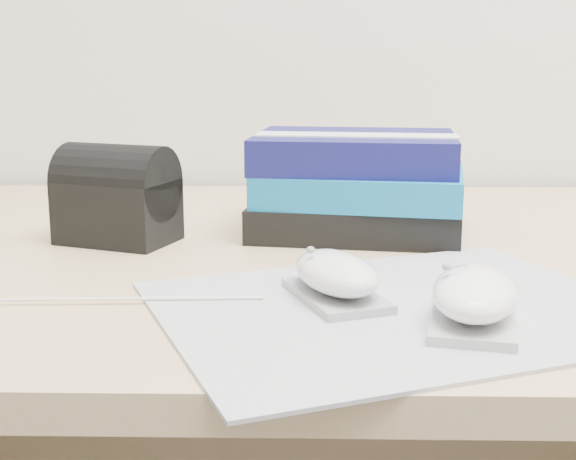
{
  "coord_description": "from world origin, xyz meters",
  "views": [
    {
      "loc": [
        -0.08,
        0.71,
        0.94
      ],
      "look_at": [
        -0.09,
        1.48,
        0.77
      ],
      "focal_mm": 50.0,
      "sensor_mm": 36.0,
      "label": 1
    }
  ],
  "objects_px": {
    "desk": "(366,415)",
    "mouse_front": "(474,298)",
    "pouch": "(117,195)",
    "book_stack": "(357,184)",
    "mouse_rear": "(336,277)"
  },
  "relations": [
    {
      "from": "mouse_front",
      "to": "pouch",
      "type": "relative_size",
      "value": 0.9
    },
    {
      "from": "desk",
      "to": "book_stack",
      "type": "distance_m",
      "value": 0.29
    },
    {
      "from": "mouse_rear",
      "to": "pouch",
      "type": "relative_size",
      "value": 0.87
    },
    {
      "from": "mouse_front",
      "to": "book_stack",
      "type": "bearing_deg",
      "value": 101.43
    },
    {
      "from": "mouse_rear",
      "to": "mouse_front",
      "type": "xyz_separation_m",
      "value": [
        0.1,
        -0.06,
        0.0
      ]
    },
    {
      "from": "mouse_front",
      "to": "pouch",
      "type": "xyz_separation_m",
      "value": [
        -0.34,
        0.28,
        0.03
      ]
    },
    {
      "from": "desk",
      "to": "mouse_rear",
      "type": "xyz_separation_m",
      "value": [
        -0.05,
        -0.27,
        0.26
      ]
    },
    {
      "from": "desk",
      "to": "mouse_rear",
      "type": "distance_m",
      "value": 0.38
    },
    {
      "from": "book_stack",
      "to": "mouse_rear",
      "type": "bearing_deg",
      "value": -97.2
    },
    {
      "from": "desk",
      "to": "mouse_front",
      "type": "height_order",
      "value": "mouse_front"
    },
    {
      "from": "desk",
      "to": "mouse_rear",
      "type": "relative_size",
      "value": 12.69
    },
    {
      "from": "mouse_rear",
      "to": "pouch",
      "type": "xyz_separation_m",
      "value": [
        -0.24,
        0.22,
        0.03
      ]
    },
    {
      "from": "pouch",
      "to": "desk",
      "type": "bearing_deg",
      "value": 9.81
    },
    {
      "from": "mouse_front",
      "to": "pouch",
      "type": "distance_m",
      "value": 0.45
    },
    {
      "from": "mouse_rear",
      "to": "book_stack",
      "type": "relative_size",
      "value": 0.47
    }
  ]
}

